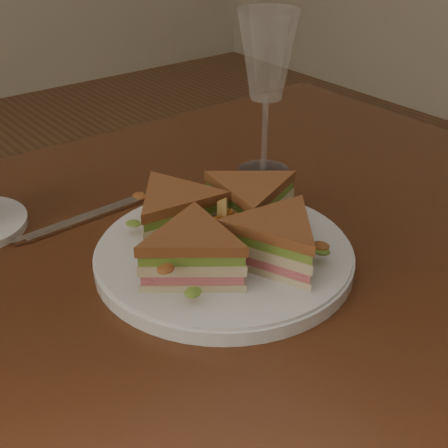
% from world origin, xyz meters
% --- Properties ---
extents(table, '(1.20, 0.80, 0.75)m').
position_xyz_m(table, '(0.00, 0.00, 0.65)').
color(table, '#35180C').
rests_on(table, ground).
extents(plate, '(0.29, 0.29, 0.02)m').
position_xyz_m(plate, '(0.04, -0.04, 0.76)').
color(plate, silver).
rests_on(plate, table).
extents(sandwich_wedges, '(0.28, 0.28, 0.06)m').
position_xyz_m(sandwich_wedges, '(0.04, -0.04, 0.80)').
color(sandwich_wedges, beige).
rests_on(sandwich_wedges, plate).
extents(crisps_mound, '(0.09, 0.09, 0.05)m').
position_xyz_m(crisps_mound, '(0.04, -0.04, 0.79)').
color(crisps_mound, orange).
rests_on(crisps_mound, plate).
extents(spoon, '(0.18, 0.05, 0.01)m').
position_xyz_m(spoon, '(0.09, 0.12, 0.75)').
color(spoon, silver).
rests_on(spoon, table).
extents(knife, '(0.22, 0.03, 0.00)m').
position_xyz_m(knife, '(-0.04, 0.14, 0.75)').
color(knife, silver).
rests_on(knife, table).
extents(wine_glass, '(0.08, 0.08, 0.23)m').
position_xyz_m(wine_glass, '(0.24, 0.11, 0.92)').
color(wine_glass, white).
rests_on(wine_glass, table).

